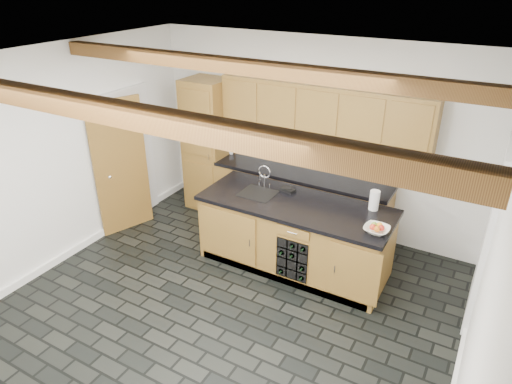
# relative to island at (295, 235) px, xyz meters

# --- Properties ---
(ground) EXTENTS (5.00, 5.00, 0.00)m
(ground) POSITION_rel_island_xyz_m (-0.31, -1.28, -0.46)
(ground) COLOR black
(ground) RESTS_ON ground
(room_shell) EXTENTS (5.01, 5.00, 5.00)m
(room_shell) POSITION_rel_island_xyz_m (-0.39, -0.75, 1.06)
(room_shell) COLOR white
(room_shell) RESTS_ON ground
(back_cabinetry) EXTENTS (3.65, 0.62, 2.20)m
(back_cabinetry) POSITION_rel_island_xyz_m (-0.68, 0.95, 0.51)
(back_cabinetry) COLOR olive
(back_cabinetry) RESTS_ON ground
(island) EXTENTS (2.48, 0.96, 0.93)m
(island) POSITION_rel_island_xyz_m (0.00, 0.00, 0.00)
(island) COLOR olive
(island) RESTS_ON ground
(faucet) EXTENTS (0.45, 0.40, 0.34)m
(faucet) POSITION_rel_island_xyz_m (-0.56, 0.05, 0.50)
(faucet) COLOR black
(faucet) RESTS_ON island
(kitchen_scale) EXTENTS (0.22, 0.15, 0.06)m
(kitchen_scale) POSITION_rel_island_xyz_m (-0.24, 0.27, 0.49)
(kitchen_scale) COLOR black
(kitchen_scale) RESTS_ON island
(fruit_bowl) EXTENTS (0.29, 0.29, 0.07)m
(fruit_bowl) POSITION_rel_island_xyz_m (1.07, -0.18, 0.50)
(fruit_bowl) COLOR white
(fruit_bowl) RESTS_ON island
(fruit_cluster) EXTENTS (0.16, 0.17, 0.07)m
(fruit_cluster) POSITION_rel_island_xyz_m (1.07, -0.18, 0.54)
(fruit_cluster) COLOR #B32417
(fruit_cluster) RESTS_ON fruit_bowl
(paper_towel) EXTENTS (0.12, 0.12, 0.25)m
(paper_towel) POSITION_rel_island_xyz_m (0.88, 0.33, 0.59)
(paper_towel) COLOR white
(paper_towel) RESTS_ON island
(mug) EXTENTS (0.10, 0.10, 0.08)m
(mug) POSITION_rel_island_xyz_m (-1.61, 1.03, 0.51)
(mug) COLOR white
(mug) RESTS_ON back_cabinetry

